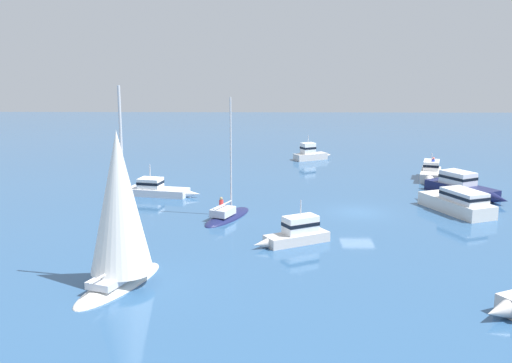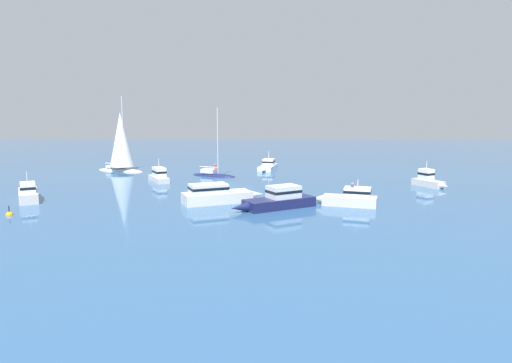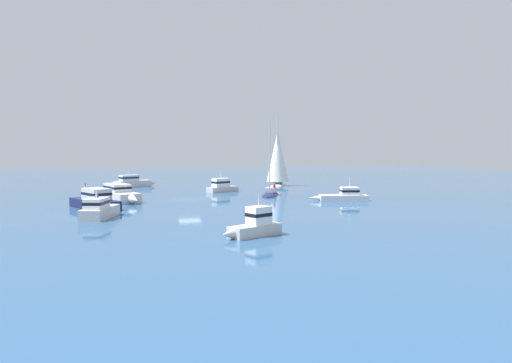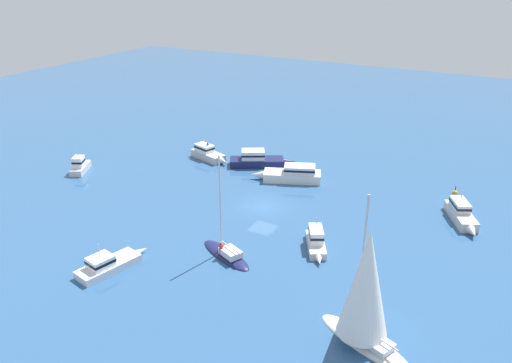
# 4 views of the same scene
# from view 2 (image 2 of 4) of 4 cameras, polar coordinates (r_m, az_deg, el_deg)

# --- Properties ---
(ground_plane) EXTENTS (160.00, 160.00, 0.00)m
(ground_plane) POSITION_cam_2_polar(r_m,az_deg,el_deg) (52.32, -4.33, -0.91)
(ground_plane) COLOR #2D5684
(cabin_cruiser) EXTENTS (6.52, 4.19, 2.88)m
(cabin_cruiser) POSITION_cam_2_polar(r_m,az_deg,el_deg) (51.01, -25.86, -1.22)
(cabin_cruiser) COLOR silver
(cabin_cruiser) RESTS_ON ground
(motor_cruiser) EXTENTS (4.70, 8.05, 1.87)m
(motor_cruiser) POSITION_cam_2_polar(r_m,az_deg,el_deg) (44.70, -4.70, -1.59)
(motor_cruiser) COLOR silver
(motor_cruiser) RESTS_ON ground
(sailboat) EXTENTS (4.18, 6.46, 9.30)m
(sailboat) POSITION_cam_2_polar(r_m,az_deg,el_deg) (62.33, -5.18, 0.83)
(sailboat) COLOR #191E4C
(sailboat) RESTS_ON ground
(cabin_cruiser_1) EXTENTS (6.65, 3.05, 2.69)m
(cabin_cruiser_1) POSITION_cam_2_polar(r_m,az_deg,el_deg) (68.39, 1.44, 1.91)
(cabin_cruiser_1) COLOR white
(cabin_cruiser_1) RESTS_ON ground
(sailboat_1) EXTENTS (4.54, 7.61, 10.89)m
(sailboat_1) POSITION_cam_2_polar(r_m,az_deg,el_deg) (69.22, -16.04, 4.43)
(sailboat_1) COLOR silver
(sailboat_1) RESTS_ON ground
(cabin_cruiser_2) EXTENTS (5.13, 3.45, 2.84)m
(cabin_cruiser_2) POSITION_cam_2_polar(r_m,az_deg,el_deg) (58.43, -11.71, 0.68)
(cabin_cruiser_2) COLOR silver
(cabin_cruiser_2) RESTS_ON ground
(launch) EXTENTS (5.45, 7.82, 1.99)m
(launch) POSITION_cam_2_polar(r_m,az_deg,el_deg) (42.34, 2.72, -2.19)
(launch) COLOR #191E4C
(launch) RESTS_ON ground
(launch_1) EXTENTS (4.66, 3.15, 2.90)m
(launch_1) POSITION_cam_2_polar(r_m,az_deg,el_deg) (57.30, 20.15, 0.16)
(launch_1) COLOR silver
(launch_1) RESTS_ON ground
(motor_cruiser_1) EXTENTS (3.13, 6.17, 2.48)m
(motor_cruiser_1) POSITION_cam_2_polar(r_m,az_deg,el_deg) (44.10, 11.23, -1.97)
(motor_cruiser_1) COLOR silver
(motor_cruiser_1) RESTS_ON ground
(channel_buoy) EXTENTS (0.61, 0.61, 1.10)m
(channel_buoy) POSITION_cam_2_polar(r_m,az_deg,el_deg) (44.68, -27.67, -3.62)
(channel_buoy) COLOR orange
(channel_buoy) RESTS_ON ground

